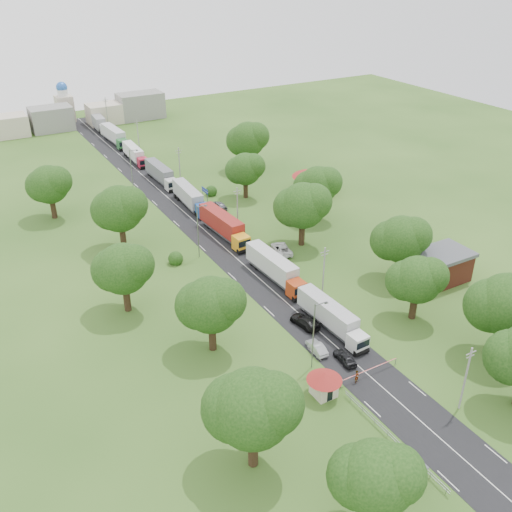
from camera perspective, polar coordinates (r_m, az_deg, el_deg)
ground at (r=92.66m, az=1.31°, el=-3.14°), size 260.00×260.00×0.00m
road at (r=108.08m, az=-4.15°, el=1.69°), size 8.00×200.00×0.04m
boom_barrier at (r=75.13m, az=10.47°, el=-11.47°), size 9.22×0.35×1.18m
guard_booth at (r=71.38m, az=6.84°, el=-12.31°), size 4.40×4.40×3.45m
kiosk at (r=64.42m, az=15.28°, el=-20.15°), size 2.30×2.30×2.41m
guard_rail at (r=68.61m, az=13.43°, el=-17.59°), size 0.10×17.00×1.70m
info_sign at (r=121.24m, az=-5.13°, el=6.28°), size 0.12×3.10×4.10m
pole_0 at (r=71.71m, az=20.22°, el=-11.36°), size 1.60×0.24×9.00m
pole_1 at (r=87.98m, az=6.78°, el=-1.66°), size 1.60×0.24×9.00m
pole_2 at (r=109.11m, az=-1.87°, el=4.75°), size 1.60×0.24×9.00m
pole_3 at (r=132.82m, az=-7.65°, el=8.93°), size 1.60×0.24×9.00m
pole_4 at (r=157.93m, az=-11.72°, el=11.76°), size 1.60×0.24×9.00m
pole_5 at (r=183.88m, az=-14.70°, el=13.77°), size 1.60×0.24×9.00m
lamp_0 at (r=73.29m, az=5.87°, el=-7.63°), size 2.03×0.22×10.00m
lamp_1 at (r=99.57m, az=-5.76°, el=2.73°), size 2.03×0.22×10.00m
lamp_2 at (r=130.02m, az=-12.29°, el=8.50°), size 2.03×0.22×10.00m
tree_1 at (r=80.96m, az=23.79°, el=-4.42°), size 9.60×9.60×12.05m
tree_2 at (r=85.12m, az=15.79°, el=-2.25°), size 8.00×8.00×10.10m
tree_3 at (r=94.77m, az=14.28°, el=1.68°), size 8.80×8.80×11.07m
tree_4 at (r=102.93m, az=4.66°, el=5.08°), size 9.60×9.60×12.05m
tree_5 at (r=114.03m, az=6.17°, el=7.05°), size 8.80×8.80×11.07m
tree_6 at (r=124.16m, az=-1.10°, el=8.71°), size 8.00×8.00×10.10m
tree_7 at (r=140.39m, az=-0.84°, el=11.61°), size 9.60×9.60×12.05m
tree_8 at (r=56.07m, az=11.87°, el=-20.79°), size 8.00×8.00×10.10m
tree_9 at (r=59.25m, az=-0.41°, el=-14.91°), size 9.60×9.60×12.05m
tree_10 at (r=75.49m, az=-4.58°, el=-4.82°), size 8.80×8.80×11.07m
tree_11 at (r=85.64m, az=-13.19°, el=-1.21°), size 8.80×8.80×11.07m
tree_12 at (r=104.17m, az=-13.53°, el=4.65°), size 9.60×9.60×12.05m
tree_13 at (r=121.10m, az=-20.02°, el=6.76°), size 8.80×8.80×11.07m
house_brick at (r=98.36m, az=18.16°, el=-0.90°), size 8.60×6.60×5.20m
house_cream at (r=128.66m, az=5.96°, el=7.88°), size 10.08×10.08×5.80m
distant_town at (r=187.73m, az=-16.54°, el=13.44°), size 52.00×8.00×8.00m
church at (r=193.93m, az=-18.62°, el=14.18°), size 5.00×5.00×12.30m
truck_0 at (r=82.66m, az=7.53°, el=-6.03°), size 2.87×14.10×3.90m
truck_1 at (r=93.69m, az=1.91°, el=-1.20°), size 3.08×15.03×4.15m
truck_2 at (r=107.93m, az=-3.21°, el=3.06°), size 3.40×15.79×4.36m
truck_3 at (r=121.67m, az=-6.63°, el=5.87°), size 3.16×14.89×4.11m
truck_4 at (r=136.02m, az=-9.50°, el=8.12°), size 2.67×14.51×4.02m
truck_5 at (r=151.56m, az=-12.04°, el=9.96°), size 2.67×13.75×3.81m
truck_6 at (r=167.40m, az=-13.96°, el=11.60°), size 3.29×15.58×4.31m
truck_7 at (r=182.82m, az=-15.51°, el=12.81°), size 3.46×15.68×4.33m
car_lane_front at (r=77.63m, az=8.89°, el=-10.00°), size 1.96×4.16×1.38m
car_lane_mid at (r=78.87m, az=6.10°, el=-9.10°), size 1.78×4.19×1.34m
car_lane_rear at (r=83.55m, az=4.92°, el=-6.54°), size 2.80×5.45×1.51m
car_verge_near at (r=102.60m, az=2.56°, el=0.71°), size 3.94×6.35×1.64m
car_verge_far at (r=120.47m, az=-3.76°, el=5.07°), size 2.29×4.99×1.66m
pedestrian_near at (r=74.53m, az=10.06°, el=-11.80°), size 0.78×0.66×1.80m
pedestrian_booth at (r=73.77m, az=6.28°, el=-11.99°), size 1.09×1.08×1.77m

